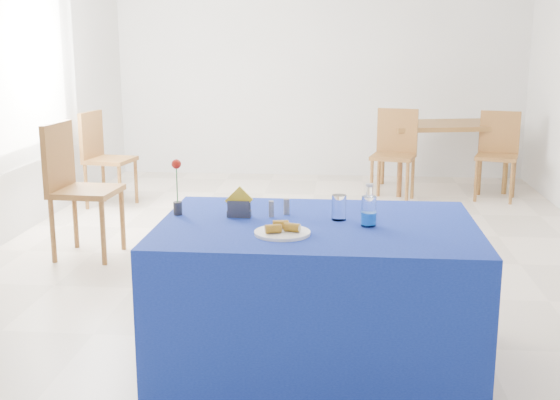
% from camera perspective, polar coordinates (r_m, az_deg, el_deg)
% --- Properties ---
extents(floor, '(7.00, 7.00, 0.00)m').
position_cam_1_polar(floor, '(5.49, 1.73, -4.76)').
color(floor, beige).
rests_on(floor, ground).
extents(room_shell, '(7.00, 7.00, 7.00)m').
position_cam_1_polar(room_shell, '(5.24, 1.87, 13.80)').
color(room_shell, silver).
rests_on(room_shell, ground).
extents(window_pane, '(0.04, 1.50, 1.60)m').
position_cam_1_polar(window_pane, '(6.64, -19.95, 11.14)').
color(window_pane, white).
rests_on(window_pane, room_shell).
extents(curtain, '(0.04, 1.75, 1.85)m').
position_cam_1_polar(curtain, '(6.61, -19.39, 11.18)').
color(curtain, white).
rests_on(curtain, room_shell).
extents(plate, '(0.27, 0.27, 0.01)m').
position_cam_1_polar(plate, '(3.34, 0.19, -2.68)').
color(plate, white).
rests_on(plate, blue_table).
extents(drinking_glass, '(0.07, 0.07, 0.13)m').
position_cam_1_polar(drinking_glass, '(3.60, 4.81, -0.61)').
color(drinking_glass, white).
rests_on(drinking_glass, blue_table).
extents(salt_shaker, '(0.03, 0.03, 0.08)m').
position_cam_1_polar(salt_shaker, '(3.65, -0.71, -0.73)').
color(salt_shaker, slate).
rests_on(salt_shaker, blue_table).
extents(pepper_shaker, '(0.03, 0.03, 0.08)m').
position_cam_1_polar(pepper_shaker, '(3.71, 0.53, -0.53)').
color(pepper_shaker, slate).
rests_on(pepper_shaker, blue_table).
extents(blue_table, '(1.60, 1.10, 0.76)m').
position_cam_1_polar(blue_table, '(3.66, 2.98, -7.64)').
color(blue_table, navy).
rests_on(blue_table, floor).
extents(water_bottle, '(0.08, 0.08, 0.21)m').
position_cam_1_polar(water_bottle, '(3.50, 7.22, -0.98)').
color(water_bottle, white).
rests_on(water_bottle, blue_table).
extents(napkin_holder, '(0.15, 0.06, 0.16)m').
position_cam_1_polar(napkin_holder, '(3.66, -3.35, -0.64)').
color(napkin_holder, '#37373C').
rests_on(napkin_holder, blue_table).
extents(rose_vase, '(0.05, 0.05, 0.30)m').
position_cam_1_polar(rose_vase, '(3.72, -8.37, 0.98)').
color(rose_vase, '#242429').
rests_on(rose_vase, blue_table).
extents(oak_table, '(1.46, 1.11, 0.76)m').
position_cam_1_polar(oak_table, '(8.14, 13.16, 5.57)').
color(oak_table, brown).
rests_on(oak_table, floor).
extents(chair_bg_left, '(0.52, 0.52, 0.96)m').
position_cam_1_polar(chair_bg_left, '(7.50, 9.33, 4.19)').
color(chair_bg_left, brown).
rests_on(chair_bg_left, floor).
extents(chair_bg_right, '(0.51, 0.51, 0.93)m').
position_cam_1_polar(chair_bg_right, '(7.83, 17.28, 4.00)').
color(chair_bg_right, brown).
rests_on(chair_bg_right, floor).
extents(chair_win_a, '(0.49, 0.49, 1.05)m').
position_cam_1_polar(chair_win_a, '(5.65, -16.40, 1.56)').
color(chair_win_a, brown).
rests_on(chair_win_a, floor).
extents(chair_win_b, '(0.49, 0.49, 0.96)m').
position_cam_1_polar(chair_win_b, '(7.34, -14.28, 3.79)').
color(chair_win_b, brown).
rests_on(chair_win_b, floor).
extents(banana_pieces, '(0.17, 0.14, 0.04)m').
position_cam_1_polar(banana_pieces, '(3.33, 0.18, -2.19)').
color(banana_pieces, gold).
rests_on(banana_pieces, plate).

